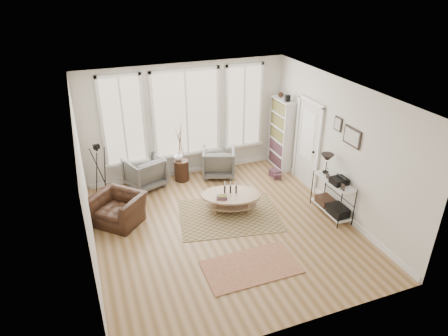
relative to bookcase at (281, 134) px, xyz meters
name	(u,v)px	position (x,y,z in m)	size (l,w,h in m)	color
room	(226,167)	(-2.42, -2.20, 0.47)	(5.50, 5.54, 2.90)	#A37E55
bay_window	(187,115)	(-2.44, 0.49, 0.65)	(4.14, 0.12, 2.24)	tan
door	(308,142)	(0.13, -1.08, 0.17)	(0.09, 1.06, 2.22)	silver
bookcase	(281,134)	(0.00, 0.00, 0.00)	(0.31, 0.85, 2.06)	white
low_shelf	(333,194)	(-0.06, -2.52, -0.44)	(0.38, 1.08, 1.30)	white
wall_art	(348,133)	(0.14, -2.49, 0.92)	(0.04, 0.88, 0.44)	black
rug_main	(229,215)	(-2.19, -1.81, -0.95)	(2.16, 1.62, 0.01)	brown
rug_runner	(251,267)	(-2.42, -3.53, -0.94)	(1.73, 0.96, 0.01)	maroon
coffee_table	(231,198)	(-2.07, -1.62, -0.63)	(1.52, 1.21, 0.61)	#A28362
armchair_left	(145,172)	(-3.64, 0.17, -0.57)	(0.83, 0.85, 0.77)	slate
armchair_right	(219,162)	(-1.74, 0.09, -0.58)	(0.81, 0.83, 0.76)	slate
side_table	(181,154)	(-2.72, 0.17, -0.22)	(0.37, 0.37, 1.54)	#331D13
vase	(178,156)	(-2.77, 0.22, -0.30)	(0.21, 0.21, 0.22)	silver
accent_chair	(118,209)	(-4.47, -1.19, -0.63)	(0.99, 0.87, 0.65)	#331D13
tripod_camera	(101,174)	(-4.69, -0.06, -0.32)	(0.48, 0.48, 1.37)	black
book_stack_near	(275,173)	(-0.39, -0.50, -0.87)	(0.21, 0.27, 0.18)	maroon
book_stack_far	(277,176)	(-0.39, -0.62, -0.88)	(0.18, 0.23, 0.15)	maroon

